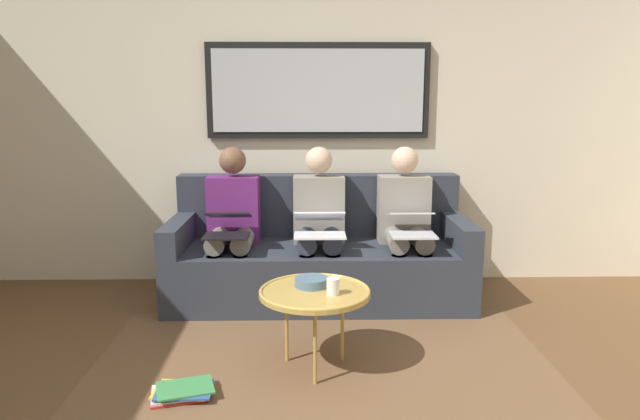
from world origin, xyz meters
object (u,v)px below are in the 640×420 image
Objects in this scene: framed_mirror at (318,91)px; laptop_silver at (411,223)px; person_left at (405,219)px; cup at (333,286)px; magazine_stack at (182,391)px; person_middle at (319,220)px; bowl at (312,282)px; laptop_black at (228,224)px; coffee_table at (315,293)px; laptop_white at (320,225)px; person_right at (232,220)px; couch at (319,256)px.

laptop_silver is (-0.64, 0.70, -0.92)m from framed_mirror.
cup is at bearing 64.18° from person_left.
cup is 0.93m from magazine_stack.
cup is 0.24× the size of laptop_silver.
person_left reaches higher than cup.
person_middle reaches higher than cup.
framed_mirror is 1.87m from bowl.
laptop_black reaches higher than magazine_stack.
person_left reaches higher than bowl.
cup is (-0.10, 0.06, 0.06)m from coffee_table.
magazine_stack is at bearing 16.79° from cup.
laptop_silver is 1.91m from magazine_stack.
laptop_white is (-0.06, -0.84, 0.14)m from bowl.
cup is 0.08× the size of person_right.
laptop_silver is 0.33× the size of person_middle.
bowl reaches higher than magazine_stack.
laptop_silver is 0.33× the size of person_right.
framed_mirror is 1.95m from coffee_table.
person_left is at bearing -133.25° from magazine_stack.
cup is 0.24× the size of laptop_black.
cup is at bearing -163.21° from magazine_stack.
laptop_white is at bearing -179.80° from laptop_black.
laptop_silver is at bearing 179.84° from laptop_black.
person_left reaches higher than magazine_stack.
bowl is 0.50× the size of laptop_silver.
laptop_black is at bearing 90.00° from person_right.
framed_mirror is 1.32m from laptop_silver.
couch reaches higher than bowl.
coffee_table is 1.11m from laptop_black.
bowl is 0.16× the size of person_middle.
framed_mirror is 1.54× the size of person_right.
laptop_black is (0.69, -0.98, 0.13)m from cup.
bowl is at bearing 56.82° from person_left.
bowl is (0.06, 1.53, -1.07)m from framed_mirror.
coffee_table is 0.13m from cup.
coffee_table reaches higher than magazine_stack.
framed_mirror is at bearing -91.58° from coffee_table.
laptop_silver is at bearing -121.10° from cup.
couch is 1.70m from magazine_stack.
person_left is 3.16× the size of laptop_white.
magazine_stack is at bearing 46.75° from person_left.
laptop_silver is 1.01× the size of laptop_black.
person_right reaches higher than couch.
laptop_white is (0.64, -0.01, -0.01)m from laptop_silver.
laptop_white reaches higher than laptop_silver.
person_left and person_middle have the same top height.
laptop_silver is (0.00, 0.24, 0.03)m from person_left.
bowl is 0.53× the size of magazine_stack.
laptop_white is (0.00, 0.30, 0.31)m from couch.
cup is at bearing 129.20° from bowl.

